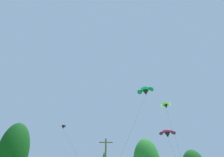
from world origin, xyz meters
TOP-DOWN VIEW (x-y plane):
  - treeline_tree_d at (-20.94, 43.02)m, footprint 5.97×5.97m
  - parafoil_kite_high_purple at (-12.23, 45.88)m, footprint 10.21×20.85m
  - parafoil_kite_mid_magenta at (8.97, 37.20)m, footprint 6.86×20.08m
  - parafoil_kite_far_teal at (5.22, 35.57)m, footprint 9.99×10.96m
  - parafoil_kite_low_lime_white at (8.99, 35.77)m, footprint 6.40×18.82m

SIDE VIEW (x-z plane):
  - treeline_tree_d at x=-20.94m, z-range 1.63..17.07m
  - parafoil_kite_mid_magenta at x=8.97m, z-range 6.49..17.76m
  - parafoil_kite_high_purple at x=-12.23m, z-range 8.37..22.97m
  - parafoil_kite_low_lime_white at x=8.99m, z-range 9.05..25.25m
  - parafoil_kite_far_teal at x=5.22m, z-range 10.43..29.81m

